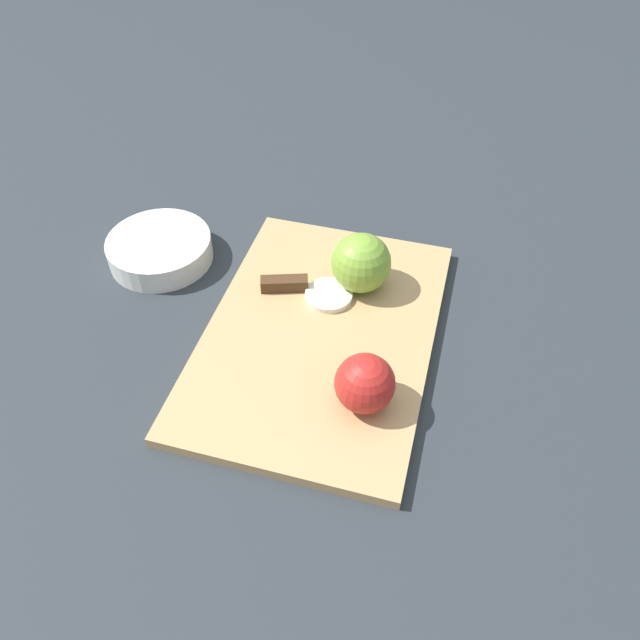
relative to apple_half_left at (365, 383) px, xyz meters
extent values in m
plane|color=#282D33|center=(0.10, 0.07, -0.05)|extent=(4.00, 4.00, 0.00)
cube|color=tan|center=(0.10, 0.07, -0.04)|extent=(0.45, 0.32, 0.02)
sphere|color=red|center=(0.00, 0.00, 0.00)|extent=(0.07, 0.07, 0.07)
cylinder|color=#EFE5C6|center=(0.01, 0.00, 0.00)|extent=(0.04, 0.06, 0.07)
sphere|color=olive|center=(0.20, 0.03, 0.01)|extent=(0.08, 0.08, 0.08)
cylinder|color=#EFE5C6|center=(0.19, 0.03, 0.01)|extent=(0.00, 0.08, 0.08)
cube|color=silver|center=(0.19, 0.06, -0.03)|extent=(0.04, 0.09, 0.00)
cube|color=#472D19|center=(0.17, 0.13, -0.03)|extent=(0.03, 0.07, 0.02)
cylinder|color=#EFE5C6|center=(0.17, 0.07, -0.03)|extent=(0.07, 0.07, 0.01)
cylinder|color=silver|center=(0.22, 0.33, -0.03)|extent=(0.15, 0.15, 0.04)
torus|color=silver|center=(0.22, 0.33, -0.02)|extent=(0.15, 0.15, 0.01)
camera|label=1|loc=(-0.44, -0.03, 0.56)|focal=35.00mm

